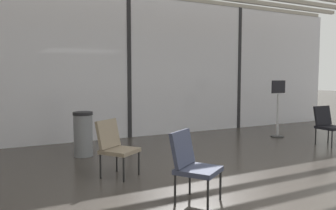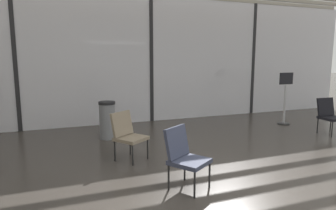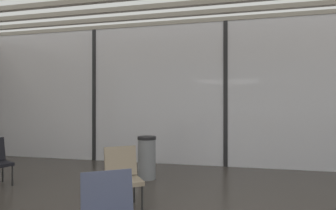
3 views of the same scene
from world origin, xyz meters
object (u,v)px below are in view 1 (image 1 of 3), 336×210
(lounge_chair_4, at_px, (115,144))
(parked_airplane, at_px, (34,60))
(lounge_chair_0, at_px, (192,162))
(info_sign, at_px, (278,111))
(lounge_chair_3, at_px, (327,123))
(trash_bin, at_px, (83,134))

(lounge_chair_4, bearing_deg, parked_airplane, 56.43)
(lounge_chair_0, xyz_separation_m, info_sign, (4.28, 2.77, 0.18))
(info_sign, bearing_deg, lounge_chair_4, -164.77)
(lounge_chair_4, bearing_deg, lounge_chair_3, -34.54)
(lounge_chair_3, height_order, lounge_chair_4, same)
(parked_airplane, xyz_separation_m, trash_bin, (0.13, -6.31, -1.67))
(lounge_chair_3, distance_m, info_sign, 1.27)
(parked_airplane, xyz_separation_m, lounge_chair_4, (0.23, -7.86, -1.61))
(lounge_chair_3, relative_size, lounge_chair_4, 1.00)
(parked_airplane, relative_size, lounge_chair_0, 12.73)
(trash_bin, bearing_deg, info_sign, -2.92)
(parked_airplane, relative_size, lounge_chair_4, 12.73)
(parked_airplane, xyz_separation_m, lounge_chair_3, (5.25, -7.79, -1.61))
(parked_airplane, xyz_separation_m, info_sign, (5.00, -6.56, -1.42))
(lounge_chair_0, relative_size, lounge_chair_4, 1.00)
(trash_bin, bearing_deg, lounge_chair_3, -16.10)
(parked_airplane, bearing_deg, lounge_chair_0, -85.64)
(parked_airplane, distance_m, lounge_chair_4, 8.02)
(lounge_chair_0, xyz_separation_m, trash_bin, (-0.58, 3.01, -0.06))
(lounge_chair_4, xyz_separation_m, info_sign, (4.76, 1.30, 0.18))
(lounge_chair_0, bearing_deg, lounge_chair_3, -14.94)
(lounge_chair_3, xyz_separation_m, trash_bin, (-5.12, 1.48, -0.06))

